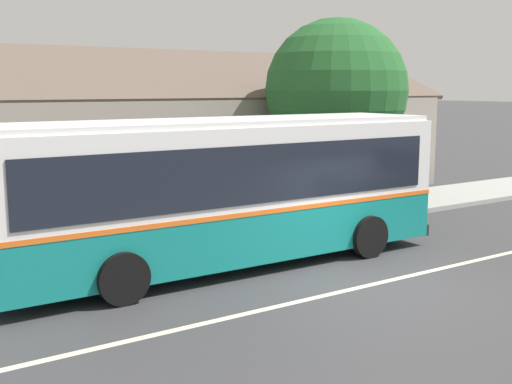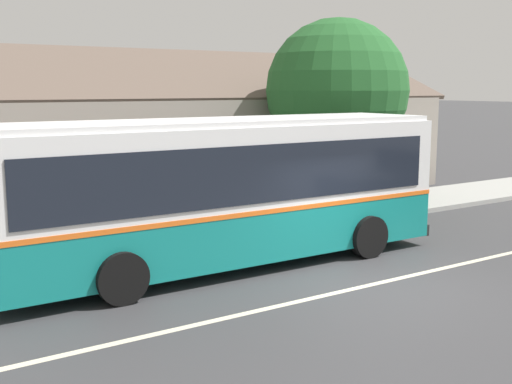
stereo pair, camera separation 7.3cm
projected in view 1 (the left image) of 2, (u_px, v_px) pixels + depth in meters
name	position (u px, v px, depth m)	size (l,w,h in m)	color
ground_plane	(373.00, 284.00, 13.03)	(300.00, 300.00, 0.00)	#38383A
sidewalk_far	(222.00, 228.00, 17.94)	(60.00, 3.00, 0.15)	#9E9E99
lane_divider_stripe	(373.00, 284.00, 13.03)	(60.00, 0.16, 0.01)	beige
community_building	(130.00, 144.00, 23.42)	(23.69, 8.68, 6.39)	gray
transit_bus	(223.00, 188.00, 14.14)	(10.53, 2.85, 3.28)	#147F7A
street_tree_primary	(335.00, 95.00, 20.88)	(4.62, 4.62, 6.17)	#4C3828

